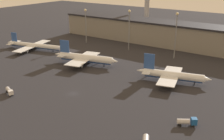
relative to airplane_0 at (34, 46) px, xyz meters
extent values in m
plane|color=#26262B|center=(74.07, -40.91, -2.88)|extent=(600.00, 600.00, 0.00)
cube|color=gray|center=(74.07, 65.42, 5.37)|extent=(183.84, 20.03, 16.49)
cube|color=black|center=(74.07, 65.42, 14.22)|extent=(183.84, 22.03, 1.20)
cylinder|color=white|center=(0.62, 0.16, 0.18)|extent=(41.32, 13.32, 3.22)
cylinder|color=#2D519E|center=(0.62, 0.16, -0.38)|extent=(39.18, 12.35, 2.74)
cone|color=white|center=(21.83, 5.49, 0.18)|extent=(4.49, 3.91, 3.06)
cone|color=white|center=(-20.74, -5.22, 0.42)|extent=(5.35, 3.83, 2.74)
cube|color=#2D519E|center=(-16.41, -4.13, 5.03)|extent=(4.47, 1.49, 6.47)
cube|color=white|center=(-17.22, -4.33, 0.66)|extent=(6.27, 13.30, 0.24)
cube|color=white|center=(-1.41, -0.35, -0.22)|extent=(15.62, 36.50, 0.36)
cylinder|color=gray|center=(-2.64, 9.69, -1.36)|extent=(3.86, 2.58, 1.77)
cylinder|color=gray|center=(2.26, -9.78, -1.36)|extent=(3.86, 2.58, 1.77)
cylinder|color=black|center=(14.81, 3.73, -2.15)|extent=(0.50, 0.50, 1.45)
cylinder|color=black|center=(-1.72, 0.89, -2.15)|extent=(0.50, 0.50, 1.45)
cylinder|color=black|center=(-1.09, -1.60, -2.15)|extent=(0.50, 0.50, 1.45)
cylinder|color=white|center=(51.75, -4.91, 1.26)|extent=(33.61, 12.41, 4.35)
cylinder|color=#2D519E|center=(51.75, -4.91, 0.49)|extent=(31.83, 11.37, 3.70)
cone|color=white|center=(69.29, -0.50, 1.26)|extent=(6.07, 5.28, 4.13)
cone|color=white|center=(33.99, -9.38, 1.58)|extent=(7.23, 5.18, 3.70)
cube|color=#2D519E|center=(38.07, -8.35, 7.17)|extent=(6.00, 1.87, 7.48)
cube|color=white|center=(37.42, -8.52, 1.91)|extent=(6.84, 11.48, 0.24)
cube|color=white|center=(50.12, -5.32, 0.71)|extent=(16.56, 31.26, 0.36)
cylinder|color=gray|center=(49.06, 3.02, -0.73)|extent=(5.22, 3.49, 2.39)
cylinder|color=gray|center=(53.13, -13.18, -0.73)|extent=(5.22, 3.49, 2.39)
cylinder|color=black|center=(63.14, -2.05, -1.90)|extent=(0.50, 0.50, 1.96)
cylinder|color=black|center=(49.69, -3.64, -1.90)|extent=(0.50, 0.50, 1.96)
cylinder|color=black|center=(50.54, -7.01, -1.90)|extent=(0.50, 0.50, 1.96)
cylinder|color=white|center=(106.08, -1.39, 0.84)|extent=(30.20, 11.16, 3.91)
cylinder|color=#2D519E|center=(106.08, -1.39, 0.16)|extent=(28.60, 10.22, 3.33)
cone|color=white|center=(121.84, 2.58, 0.84)|extent=(5.46, 4.75, 3.72)
cone|color=white|center=(90.13, -5.40, 1.14)|extent=(6.50, 4.66, 3.33)
cube|color=#2D519E|center=(93.79, -4.48, 6.81)|extent=(5.41, 1.73, 8.02)
cube|color=white|center=(93.21, -4.62, 1.43)|extent=(6.36, 11.16, 0.24)
cube|color=white|center=(104.62, -1.75, 0.35)|extent=(15.48, 30.44, 0.36)
cylinder|color=gray|center=(103.50, 6.40, -0.97)|extent=(4.70, 3.14, 2.15)
cylinder|color=gray|center=(107.49, -9.47, -0.97)|extent=(4.70, 3.14, 2.15)
cylinder|color=black|center=(116.31, 1.19, -1.99)|extent=(0.50, 0.50, 1.76)
cylinder|color=black|center=(104.23, -0.24, -1.99)|extent=(0.50, 0.50, 1.76)
cylinder|color=black|center=(105.00, -3.27, -1.99)|extent=(0.50, 0.50, 1.76)
cube|color=white|center=(52.65, -58.71, -1.21)|extent=(2.58, 2.59, 1.89)
cylinder|color=#B7B7BC|center=(49.22, -57.34, -1.25)|extent=(4.74, 3.30, 1.80)
cylinder|color=black|center=(52.66, -57.91, -2.43)|extent=(1.02, 0.80, 0.90)
cylinder|color=black|center=(52.11, -59.30, -2.43)|extent=(1.02, 0.80, 0.90)
cylinder|color=black|center=(48.46, -56.23, -2.43)|extent=(1.02, 0.80, 0.90)
cylinder|color=black|center=(47.90, -57.63, -2.43)|extent=(1.02, 0.80, 0.90)
cube|color=#195199|center=(129.40, -36.88, -0.96)|extent=(2.92, 2.98, 2.40)
cylinder|color=#B7B7BC|center=(126.18, -38.91, -1.15)|extent=(4.90, 4.10, 2.01)
cylinder|color=black|center=(128.71, -36.33, -2.43)|extent=(1.06, 0.95, 0.90)
cylinder|color=black|center=(129.60, -37.75, -2.43)|extent=(1.06, 0.95, 0.90)
cylinder|color=black|center=(124.76, -38.81, -2.43)|extent=(1.06, 0.95, 0.90)
cylinder|color=black|center=(125.64, -40.23, -2.43)|extent=(1.06, 0.95, 0.90)
cylinder|color=#B7B7BC|center=(120.76, -57.52, -1.10)|extent=(4.09, 5.33, 2.10)
cylinder|color=slate|center=(17.03, 37.19, 9.39)|extent=(0.70, 0.70, 24.53)
sphere|color=beige|center=(17.03, 37.19, 22.25)|extent=(1.80, 1.80, 1.80)
cylinder|color=slate|center=(56.01, 37.19, 10.55)|extent=(0.70, 0.70, 26.85)
sphere|color=beige|center=(56.01, 37.19, 24.57)|extent=(1.80, 1.80, 1.80)
cylinder|color=slate|center=(90.24, 37.19, 11.06)|extent=(0.70, 0.70, 27.86)
sphere|color=beige|center=(90.24, 37.19, 25.59)|extent=(1.80, 1.80, 1.80)
cylinder|color=#99999E|center=(30.81, 109.86, 19.54)|extent=(4.40, 4.40, 44.84)
camera|label=1|loc=(156.12, -127.50, 50.89)|focal=45.00mm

